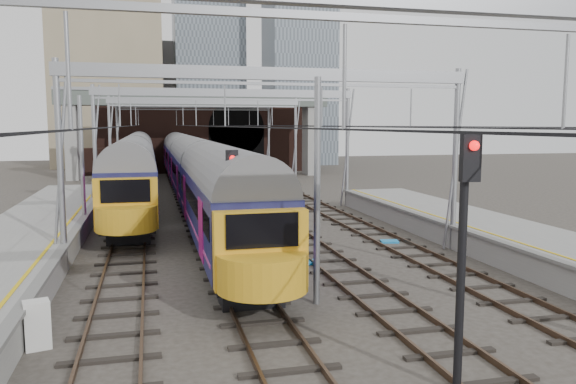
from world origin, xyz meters
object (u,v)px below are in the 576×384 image
object	(u,v)px
train_second	(137,161)
relay_cabinet	(37,325)
signal_near_left	(232,209)
signal_near_centre	(464,234)
train_main	(187,163)

from	to	relation	value
train_second	relay_cabinet	distance (m)	34.80
signal_near_left	signal_near_centre	world-z (taller)	signal_near_centre
signal_near_centre	train_main	bearing A→B (deg)	99.87
relay_cabinet	signal_near_left	bearing A→B (deg)	6.55
signal_near_left	train_second	bearing A→B (deg)	83.46
train_main	train_second	distance (m)	4.86
train_main	signal_near_left	world-z (taller)	signal_near_left
signal_near_centre	relay_cabinet	world-z (taller)	signal_near_centre
signal_near_left	relay_cabinet	size ratio (longest dim) A/B	3.97
signal_near_left	signal_near_centre	bearing A→B (deg)	-73.68
train_second	train_main	bearing A→B (deg)	-34.57
train_second	signal_near_left	xyz separation A→B (m)	(3.43, -32.60, 0.56)
train_main	signal_near_centre	size ratio (longest dim) A/B	11.64
train_second	relay_cabinet	xyz separation A→B (m)	(-1.80, -34.71, -1.88)
train_main	signal_near_centre	distance (m)	36.77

